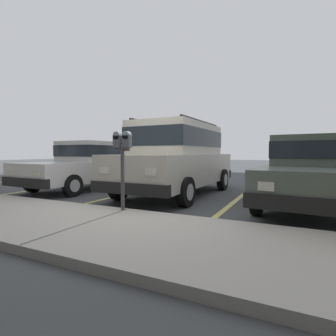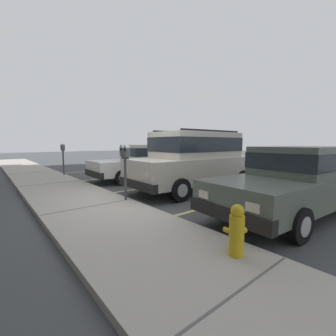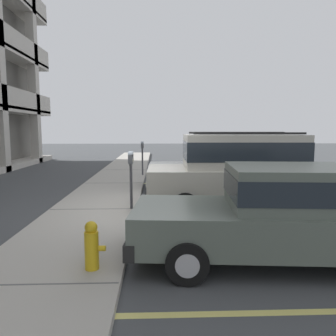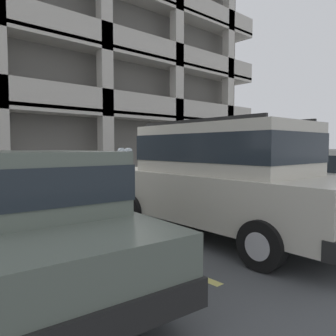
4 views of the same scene
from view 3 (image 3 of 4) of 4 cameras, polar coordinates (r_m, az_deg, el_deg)
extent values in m
cube|color=#444749|center=(8.35, -3.96, -8.20)|extent=(80.00, 80.00, 0.10)
cube|color=#ADA89E|center=(8.47, -12.87, -7.38)|extent=(40.00, 2.20, 0.12)
cube|color=#606060|center=(4.79, -22.21, -18.24)|extent=(0.03, 2.16, 0.00)
cube|color=#606060|center=(8.45, -12.88, -6.97)|extent=(0.03, 2.16, 0.00)
cube|color=#606060|center=(12.33, -9.45, -2.58)|extent=(0.03, 2.16, 0.00)
cube|color=#606060|center=(16.26, -7.68, -0.29)|extent=(0.03, 2.16, 0.00)
cube|color=#DBD16B|center=(4.24, 14.89, -23.23)|extent=(0.12, 4.80, 0.01)
cube|color=#DBD16B|center=(6.97, 7.43, -10.86)|extent=(0.12, 4.80, 0.01)
cube|color=#DBD16B|center=(9.88, 4.49, -5.53)|extent=(0.12, 4.80, 0.01)
cube|color=#DBD16B|center=(12.86, 2.92, -2.64)|extent=(0.12, 4.80, 0.01)
cube|color=#DBD16B|center=(15.86, 1.95, -0.84)|extent=(0.12, 4.80, 0.01)
cube|color=beige|center=(8.62, 12.35, -2.56)|extent=(1.96, 4.74, 0.80)
cube|color=beige|center=(8.54, 12.82, 2.87)|extent=(1.69, 2.95, 0.84)
cube|color=#232B33|center=(8.54, 12.82, 3.01)|extent=(1.72, 2.98, 0.46)
cube|color=black|center=(8.46, -3.17, -4.53)|extent=(1.88, 0.21, 0.24)
cube|color=black|center=(9.46, 26.10, -4.00)|extent=(1.88, 0.21, 0.24)
cube|color=silver|center=(8.96, -3.35, -1.55)|extent=(0.24, 0.04, 0.14)
cube|color=silver|center=(7.84, -3.73, -2.76)|extent=(0.24, 0.04, 0.14)
cylinder|color=black|center=(9.37, 2.30, -4.15)|extent=(0.22, 0.66, 0.66)
cylinder|color=#B2B2B7|center=(9.37, 2.30, -4.15)|extent=(0.23, 0.37, 0.36)
cylinder|color=black|center=(7.61, 3.02, -6.73)|extent=(0.22, 0.66, 0.66)
cylinder|color=#B2B2B7|center=(7.61, 3.02, -6.73)|extent=(0.23, 0.37, 0.36)
cylinder|color=black|center=(9.96, 19.32, -3.88)|extent=(0.22, 0.66, 0.66)
cylinder|color=#B2B2B7|center=(9.96, 19.32, -3.88)|extent=(0.23, 0.37, 0.36)
cylinder|color=black|center=(8.33, 23.58, -6.12)|extent=(0.22, 0.66, 0.66)
cylinder|color=#B2B2B7|center=(8.33, 23.58, -6.12)|extent=(0.23, 0.37, 0.36)
cube|color=black|center=(9.20, 11.89, 6.03)|extent=(0.12, 2.62, 0.05)
cube|color=black|center=(7.86, 14.08, 5.87)|extent=(0.12, 2.62, 0.05)
cube|color=#5B665B|center=(5.48, 17.93, -9.52)|extent=(2.07, 4.53, 0.60)
cube|color=#5B665B|center=(5.43, 21.23, -3.08)|extent=(1.66, 2.10, 0.64)
cube|color=#232B33|center=(5.43, 21.24, -2.92)|extent=(1.69, 2.13, 0.35)
cube|color=black|center=(5.40, -5.34, -11.46)|extent=(1.74, 0.31, 0.24)
cube|color=silver|center=(5.84, -5.13, -7.59)|extent=(0.24, 0.05, 0.14)
cube|color=silver|center=(4.84, -6.87, -10.67)|extent=(0.24, 0.05, 0.14)
cylinder|color=black|center=(6.18, 3.23, -10.24)|extent=(0.21, 0.61, 0.60)
cylinder|color=#B2B2B7|center=(6.18, 3.23, -10.24)|extent=(0.21, 0.34, 0.33)
cylinder|color=black|center=(4.61, 3.39, -16.30)|extent=(0.21, 0.61, 0.60)
cylinder|color=#B2B2B7|center=(4.61, 3.39, -16.30)|extent=(0.21, 0.34, 0.33)
cube|color=silver|center=(11.62, 7.64, -0.73)|extent=(1.88, 4.47, 0.60)
cube|color=silver|center=(11.60, 9.16, 2.31)|extent=(1.58, 2.04, 0.64)
cube|color=#232B33|center=(11.59, 9.16, 2.39)|extent=(1.60, 2.07, 0.35)
cube|color=black|center=(11.56, -3.06, -1.62)|extent=(1.74, 0.23, 0.24)
cube|color=black|center=(12.11, 17.82, -1.55)|extent=(1.74, 0.23, 0.24)
cube|color=silver|center=(12.06, -3.16, -0.12)|extent=(0.24, 0.04, 0.14)
cube|color=silver|center=(11.01, -3.48, -0.78)|extent=(0.24, 0.04, 0.14)
cylinder|color=black|center=(12.39, 0.85, -1.61)|extent=(0.19, 0.61, 0.60)
cylinder|color=#B2B2B7|center=(12.39, 0.85, -1.61)|extent=(0.19, 0.34, 0.33)
cylinder|color=black|center=(10.74, 0.94, -2.90)|extent=(0.19, 0.61, 0.60)
cylinder|color=#B2B2B7|center=(10.74, 0.94, -2.90)|extent=(0.19, 0.34, 0.33)
cylinder|color=black|center=(12.71, 13.24, -1.57)|extent=(0.19, 0.61, 0.60)
cylinder|color=#B2B2B7|center=(12.71, 13.24, -1.57)|extent=(0.19, 0.34, 0.33)
cylinder|color=black|center=(11.12, 15.17, -2.81)|extent=(0.19, 0.61, 0.60)
cylinder|color=#B2B2B7|center=(11.12, 15.17, -2.81)|extent=(0.19, 0.34, 0.33)
cylinder|color=#47474C|center=(8.24, -6.44, -3.35)|extent=(0.07, 0.07, 1.09)
cube|color=#47474C|center=(8.16, -6.49, 0.62)|extent=(0.28, 0.06, 0.06)
cube|color=#515459|center=(8.05, -6.55, 1.53)|extent=(0.15, 0.11, 0.22)
cylinder|color=#8C99A3|center=(8.04, -6.57, 2.31)|extent=(0.15, 0.11, 0.15)
cube|color=#B7B293|center=(8.05, -6.13, 1.26)|extent=(0.08, 0.01, 0.08)
cube|color=#515459|center=(8.25, -6.45, 1.66)|extent=(0.15, 0.11, 0.22)
cylinder|color=#8C99A3|center=(8.24, -6.46, 2.42)|extent=(0.15, 0.11, 0.15)
cube|color=#B7B293|center=(8.25, -6.04, 1.40)|extent=(0.08, 0.01, 0.08)
cylinder|color=#47474C|center=(14.27, -4.47, 0.99)|extent=(0.07, 0.07, 1.10)
cube|color=#47474C|center=(14.22, -4.49, 3.32)|extent=(0.28, 0.06, 0.06)
cube|color=#515459|center=(14.11, -4.51, 3.86)|extent=(0.15, 0.11, 0.22)
cylinder|color=#8C99A3|center=(14.11, -4.52, 4.30)|extent=(0.15, 0.11, 0.15)
cube|color=#B7B293|center=(14.11, -4.27, 3.70)|extent=(0.08, 0.01, 0.08)
cube|color=#515459|center=(14.31, -4.48, 3.90)|extent=(0.15, 0.11, 0.22)
cylinder|color=#8C99A3|center=(14.31, -4.49, 4.34)|extent=(0.15, 0.11, 0.15)
cube|color=#B7B293|center=(14.31, -4.24, 3.75)|extent=(0.08, 0.01, 0.08)
cube|color=#B7B2A8|center=(22.54, -22.51, 16.23)|extent=(0.60, 0.50, 12.00)
cylinder|color=gold|center=(4.92, -13.15, -13.78)|extent=(0.20, 0.20, 0.55)
sphere|color=gold|center=(4.81, -13.26, -10.04)|extent=(0.18, 0.18, 0.18)
cylinder|color=gold|center=(4.88, -11.38, -13.54)|extent=(0.08, 0.10, 0.08)
cylinder|color=gold|center=(5.05, -12.83, -12.90)|extent=(0.10, 0.07, 0.07)
camera|label=1|loc=(7.02, -42.60, -2.67)|focal=28.00mm
camera|label=2|loc=(4.51, -51.90, -2.00)|focal=24.00mm
camera|label=4|loc=(6.91, 55.60, -0.50)|focal=35.00mm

